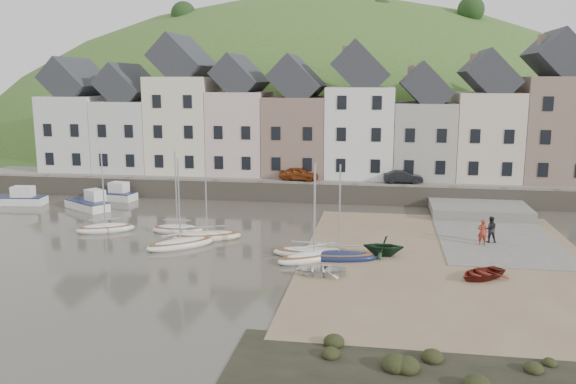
% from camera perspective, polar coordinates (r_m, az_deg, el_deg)
% --- Properties ---
extents(ground, '(160.00, 160.00, 0.00)m').
position_cam_1_polar(ground, '(38.94, -1.42, -5.97)').
color(ground, '#464137').
rests_on(ground, ground).
extents(quay_land, '(90.00, 30.00, 1.50)m').
position_cam_1_polar(quay_land, '(69.79, 3.41, 2.10)').
color(quay_land, '#3F5D25').
rests_on(quay_land, ground).
extents(quay_street, '(70.00, 7.00, 0.10)m').
position_cam_1_polar(quay_street, '(58.37, 2.27, 1.21)').
color(quay_street, slate).
rests_on(quay_street, quay_land).
extents(seawall, '(70.00, 1.20, 1.80)m').
position_cam_1_polar(seawall, '(55.07, 1.83, -0.05)').
color(seawall, slate).
rests_on(seawall, ground).
extents(beach, '(18.00, 26.00, 0.06)m').
position_cam_1_polar(beach, '(38.53, 14.99, -6.47)').
color(beach, '#7A624A').
rests_on(beach, ground).
extents(slipway, '(8.00, 18.00, 0.12)m').
position_cam_1_polar(slipway, '(46.73, 18.93, -3.64)').
color(slipway, slate).
rests_on(slipway, ground).
extents(hillside, '(134.40, 84.00, 84.00)m').
position_cam_1_polar(hillside, '(101.66, 2.09, -5.98)').
color(hillside, '#3F5D25').
rests_on(hillside, ground).
extents(townhouse_terrace, '(61.05, 8.00, 13.93)m').
position_cam_1_polar(townhouse_terrace, '(61.00, 4.37, 7.06)').
color(townhouse_terrace, silver).
rests_on(townhouse_terrace, quay_land).
extents(sailboat_0, '(4.47, 3.22, 6.32)m').
position_cam_1_polar(sailboat_0, '(46.51, -17.15, -3.34)').
color(sailboat_0, white).
rests_on(sailboat_0, ground).
extents(sailboat_1, '(3.94, 1.67, 6.32)m').
position_cam_1_polar(sailboat_1, '(44.92, -10.59, -3.53)').
color(sailboat_1, white).
rests_on(sailboat_1, ground).
extents(sailboat_2, '(5.10, 3.15, 6.32)m').
position_cam_1_polar(sailboat_2, '(42.64, -7.79, -4.22)').
color(sailboat_2, beige).
rests_on(sailboat_2, ground).
extents(sailboat_3, '(4.65, 4.26, 6.32)m').
position_cam_1_polar(sailboat_3, '(40.97, -10.31, -4.91)').
color(sailboat_3, white).
rests_on(sailboat_3, ground).
extents(sailboat_4, '(5.57, 1.80, 6.32)m').
position_cam_1_polar(sailboat_4, '(38.24, 2.57, -5.88)').
color(sailboat_4, white).
rests_on(sailboat_4, ground).
extents(sailboat_5, '(4.87, 2.12, 6.32)m').
position_cam_1_polar(sailboat_5, '(37.65, 4.92, -6.17)').
color(sailboat_5, '#151E43').
rests_on(sailboat_5, ground).
extents(sailboat_6, '(4.98, 4.32, 6.32)m').
position_cam_1_polar(sailboat_6, '(37.58, 2.51, -6.18)').
color(sailboat_6, white).
rests_on(sailboat_6, ground).
extents(motorboat_0, '(4.94, 4.02, 1.70)m').
position_cam_1_polar(motorboat_0, '(54.94, -18.60, -0.97)').
color(motorboat_0, white).
rests_on(motorboat_0, ground).
extents(motorboat_1, '(5.43, 2.29, 1.70)m').
position_cam_1_polar(motorboat_1, '(59.44, -24.56, -0.53)').
color(motorboat_1, white).
rests_on(motorboat_1, ground).
extents(motorboat_2, '(4.84, 2.43, 1.70)m').
position_cam_1_polar(motorboat_2, '(58.49, -16.43, -0.17)').
color(motorboat_2, white).
rests_on(motorboat_2, ground).
extents(rowboat_white, '(3.16, 2.45, 0.60)m').
position_cam_1_polar(rowboat_white, '(34.64, 3.12, -7.49)').
color(rowboat_white, silver).
rests_on(rowboat_white, beach).
extents(rowboat_green, '(2.63, 2.30, 1.35)m').
position_cam_1_polar(rowboat_green, '(38.60, 9.17, -5.12)').
color(rowboat_green, '#15301C').
rests_on(rowboat_green, beach).
extents(rowboat_red, '(3.72, 3.62, 0.63)m').
position_cam_1_polar(rowboat_red, '(35.71, 18.11, -7.43)').
color(rowboat_red, maroon).
rests_on(rowboat_red, beach).
extents(person_red, '(0.65, 0.43, 1.77)m').
position_cam_1_polar(person_red, '(42.48, 18.20, -3.68)').
color(person_red, maroon).
rests_on(person_red, slipway).
extents(person_dark, '(0.91, 0.71, 1.83)m').
position_cam_1_polar(person_dark, '(43.29, 18.90, -3.42)').
color(person_dark, black).
rests_on(person_dark, slipway).
extents(car_left, '(3.96, 2.06, 1.29)m').
position_cam_1_polar(car_left, '(57.42, 1.07, 1.76)').
color(car_left, maroon).
rests_on(car_left, quay_street).
extents(car_right, '(3.73, 1.55, 1.20)m').
position_cam_1_polar(car_right, '(56.90, 11.02, 1.44)').
color(car_right, black).
rests_on(car_right, quay_street).
extents(shore_rocks, '(14.00, 6.00, 0.72)m').
position_cam_1_polar(shore_rocks, '(24.52, 12.42, -16.34)').
color(shore_rocks, black).
rests_on(shore_rocks, ground).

